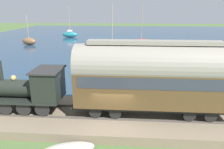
% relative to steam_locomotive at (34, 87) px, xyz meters
% --- Properties ---
extents(ground_plane, '(200.00, 200.00, 0.00)m').
position_rel_steam_locomotive_xyz_m(ground_plane, '(-0.80, -5.44, -2.31)').
color(ground_plane, '#476033').
extents(harbor_water, '(80.00, 80.00, 0.01)m').
position_rel_steam_locomotive_xyz_m(harbor_water, '(43.09, -5.44, -2.30)').
color(harbor_water, navy).
rests_on(harbor_water, ground).
extents(rail_embankment, '(5.57, 56.00, 0.68)m').
position_rel_steam_locomotive_xyz_m(rail_embankment, '(-0.00, -5.44, -2.02)').
color(rail_embankment, '#756651').
rests_on(rail_embankment, ground).
extents(steam_locomotive, '(2.41, 5.16, 3.44)m').
position_rel_steam_locomotive_xyz_m(steam_locomotive, '(0.00, 0.00, 0.00)').
color(steam_locomotive, black).
rests_on(steam_locomotive, rail_embankment).
extents(passenger_coach, '(2.60, 10.24, 4.88)m').
position_rel_steam_locomotive_xyz_m(passenger_coach, '(0.00, -7.86, 1.03)').
color(passenger_coach, black).
rests_on(passenger_coach, rail_embankment).
extents(sailboat_red, '(1.55, 5.42, 8.86)m').
position_rel_steam_locomotive_xyz_m(sailboat_red, '(34.50, -9.11, -1.75)').
color(sailboat_red, '#B72D23').
rests_on(sailboat_red, harbor_water).
extents(sailboat_brown, '(2.44, 3.58, 6.14)m').
position_rel_steam_locomotive_xyz_m(sailboat_brown, '(31.08, 14.54, -1.53)').
color(sailboat_brown, brown).
rests_on(sailboat_brown, harbor_water).
extents(sailboat_gray, '(2.95, 6.09, 7.86)m').
position_rel_steam_locomotive_xyz_m(sailboat_gray, '(14.85, -4.19, -1.80)').
color(sailboat_gray, gray).
rests_on(sailboat_gray, harbor_water).
extents(sailboat_teal, '(1.39, 3.98, 7.89)m').
position_rel_steam_locomotive_xyz_m(sailboat_teal, '(43.62, 9.07, -1.48)').
color(sailboat_teal, '#1E707A').
rests_on(sailboat_teal, harbor_water).
extents(rowboat_off_pier, '(2.14, 2.41, 0.50)m').
position_rel_steam_locomotive_xyz_m(rowboat_off_pier, '(4.78, 3.25, -2.05)').
color(rowboat_off_pier, silver).
rests_on(rowboat_off_pier, harbor_water).
extents(rowboat_near_shore, '(1.77, 3.03, 0.50)m').
position_rel_steam_locomotive_xyz_m(rowboat_near_shore, '(9.30, -2.98, -2.05)').
color(rowboat_near_shore, beige).
rests_on(rowboat_near_shore, harbor_water).
extents(beached_dinghy, '(1.88, 3.00, 0.44)m').
position_rel_steam_locomotive_xyz_m(beached_dinghy, '(-3.60, -3.21, -2.09)').
color(beached_dinghy, '#B7B2A3').
rests_on(beached_dinghy, ground).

